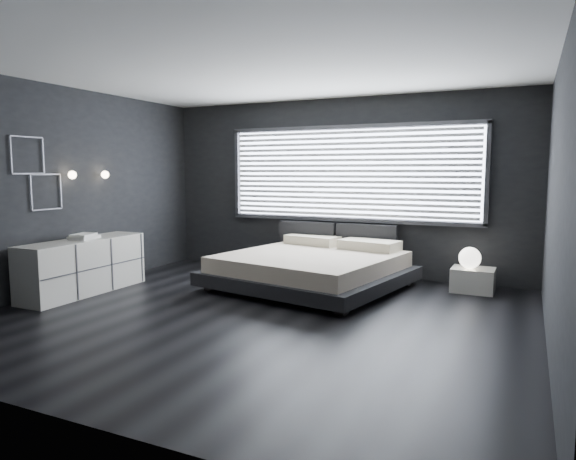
% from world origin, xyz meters
% --- Properties ---
extents(room, '(6.04, 6.00, 2.80)m').
position_xyz_m(room, '(0.00, 0.00, 1.40)').
color(room, black).
rests_on(room, ground).
extents(window, '(4.14, 0.09, 1.52)m').
position_xyz_m(window, '(0.20, 2.70, 1.61)').
color(window, white).
rests_on(window, ground).
extents(headboard, '(1.96, 0.16, 0.52)m').
position_xyz_m(headboard, '(0.02, 2.64, 0.57)').
color(headboard, black).
rests_on(headboard, ground).
extents(sconce_near, '(0.18, 0.11, 0.11)m').
position_xyz_m(sconce_near, '(-2.88, 0.05, 1.60)').
color(sconce_near, silver).
rests_on(sconce_near, ground).
extents(sconce_far, '(0.18, 0.11, 0.11)m').
position_xyz_m(sconce_far, '(-2.88, 0.65, 1.60)').
color(sconce_far, silver).
rests_on(sconce_far, ground).
extents(wall_art_upper, '(0.01, 0.48, 0.48)m').
position_xyz_m(wall_art_upper, '(-2.98, -0.55, 1.85)').
color(wall_art_upper, '#47474C').
rests_on(wall_art_upper, ground).
extents(wall_art_lower, '(0.01, 0.48, 0.48)m').
position_xyz_m(wall_art_lower, '(-2.98, -0.30, 1.38)').
color(wall_art_lower, '#47474C').
rests_on(wall_art_lower, ground).
extents(bed, '(2.80, 2.72, 0.63)m').
position_xyz_m(bed, '(0.03, 1.60, 0.29)').
color(bed, black).
rests_on(bed, ground).
extents(nightstand, '(0.57, 0.48, 0.33)m').
position_xyz_m(nightstand, '(2.14, 2.29, 0.16)').
color(nightstand, silver).
rests_on(nightstand, ground).
extents(orb_lamp, '(0.29, 0.29, 0.29)m').
position_xyz_m(orb_lamp, '(2.09, 2.24, 0.47)').
color(orb_lamp, white).
rests_on(orb_lamp, nightstand).
extents(dresser, '(0.54, 1.84, 0.74)m').
position_xyz_m(dresser, '(-2.65, -0.04, 0.37)').
color(dresser, silver).
rests_on(dresser, ground).
extents(book_stack, '(0.32, 0.40, 0.07)m').
position_xyz_m(book_stack, '(-2.66, 0.00, 0.77)').
color(book_stack, silver).
rests_on(book_stack, dresser).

